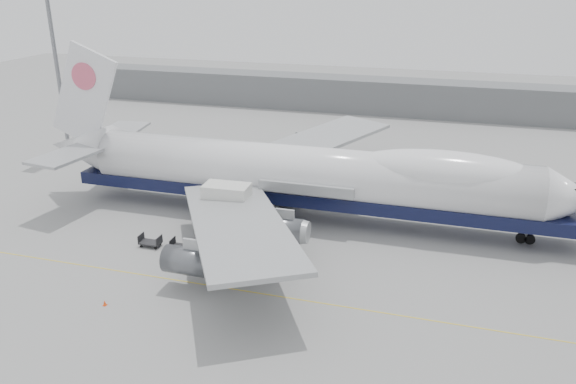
% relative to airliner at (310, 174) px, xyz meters
% --- Properties ---
extents(ground, '(260.00, 260.00, 0.00)m').
position_rel_airliner_xyz_m(ground, '(-0.64, -12.00, -5.62)').
color(ground, gray).
rests_on(ground, ground).
extents(apron_line, '(60.00, 0.15, 0.01)m').
position_rel_airliner_xyz_m(apron_line, '(-0.64, -18.00, -5.62)').
color(apron_line, gold).
rests_on(apron_line, ground).
extents(hangar, '(110.00, 8.00, 7.00)m').
position_rel_airliner_xyz_m(hangar, '(-10.64, 58.00, -2.12)').
color(hangar, slate).
rests_on(hangar, ground).
extents(floodlight_mast, '(2.40, 2.40, 25.43)m').
position_rel_airliner_xyz_m(floodlight_mast, '(-42.64, 12.00, 8.64)').
color(floodlight_mast, slate).
rests_on(floodlight_mast, ground).
extents(airliner, '(67.00, 55.30, 19.98)m').
position_rel_airliner_xyz_m(airliner, '(0.00, 0.00, 0.00)').
color(airliner, white).
rests_on(airliner, ground).
extents(catering_truck, '(5.52, 3.95, 6.19)m').
position_rel_airliner_xyz_m(catering_truck, '(-7.55, -7.48, -2.17)').
color(catering_truck, '#162443').
rests_on(catering_truck, ground).
extents(traffic_cone, '(0.35, 0.35, 0.51)m').
position_rel_airliner_xyz_m(traffic_cone, '(-12.84, -23.78, -5.38)').
color(traffic_cone, '#FF440D').
rests_on(traffic_cone, ground).
extents(dolly_0, '(2.30, 1.35, 1.30)m').
position_rel_airliner_xyz_m(dolly_0, '(-14.71, -12.23, -5.09)').
color(dolly_0, '#2D2D30').
rests_on(dolly_0, ground).
extents(dolly_1, '(2.30, 1.35, 1.30)m').
position_rel_airliner_xyz_m(dolly_1, '(-10.92, -12.23, -5.09)').
color(dolly_1, '#2D2D30').
rests_on(dolly_1, ground).
extents(dolly_2, '(2.30, 1.35, 1.30)m').
position_rel_airliner_xyz_m(dolly_2, '(-7.14, -12.23, -5.09)').
color(dolly_2, '#2D2D30').
rests_on(dolly_2, ground).
extents(dolly_3, '(2.30, 1.35, 1.30)m').
position_rel_airliner_xyz_m(dolly_3, '(-3.35, -12.23, -5.09)').
color(dolly_3, '#2D2D30').
rests_on(dolly_3, ground).
extents(dolly_4, '(2.30, 1.35, 1.30)m').
position_rel_airliner_xyz_m(dolly_4, '(0.44, -12.23, -5.09)').
color(dolly_4, '#2D2D30').
rests_on(dolly_4, ground).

